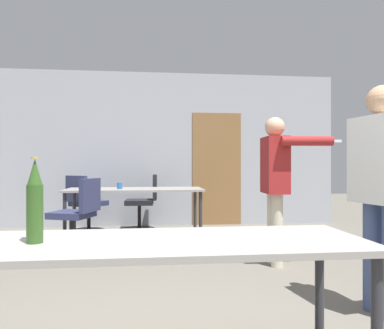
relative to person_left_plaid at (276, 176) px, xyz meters
The scene contains 10 objects.
back_wall 3.13m from the person_left_plaid, 113.44° to the left, with size 6.61×0.12×2.77m.
conference_table_near 2.70m from the person_left_plaid, 123.58° to the right, with size 2.23×0.66×0.75m.
conference_table_far 2.27m from the person_left_plaid, 135.30° to the left, with size 1.98×0.77×0.75m.
person_left_plaid is the anchor object (origin of this frame).
person_far_watching 1.45m from the person_left_plaid, 77.02° to the right, with size 0.85×0.66×1.68m.
office_chair_side_rolled 3.35m from the person_left_plaid, 137.23° to the left, with size 0.67×0.69×0.93m.
office_chair_far_left 2.52m from the person_left_plaid, 158.79° to the left, with size 0.64×0.60×0.93m.
office_chair_mid_tucked 2.85m from the person_left_plaid, 121.98° to the left, with size 0.56×0.52×0.93m.
beer_bottle 2.93m from the person_left_plaid, 130.14° to the right, with size 0.07×0.07×0.38m.
drink_cup 2.38m from the person_left_plaid, 140.02° to the left, with size 0.08×0.08×0.09m.
Camera 1 is at (-0.12, -1.50, 1.10)m, focal length 35.00 mm.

